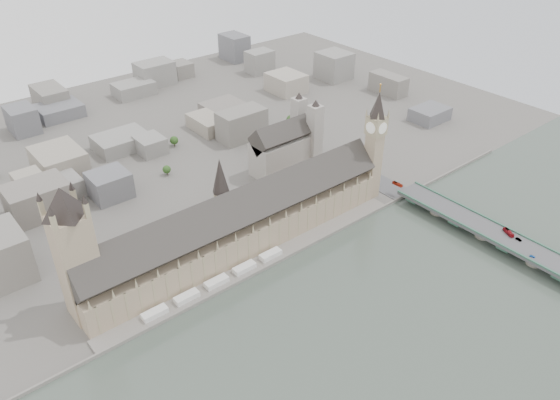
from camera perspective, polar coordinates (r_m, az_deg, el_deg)
ground at (r=425.37m, az=-2.64°, el=-6.22°), size 900.00×900.00×0.00m
river_thames at (r=345.86m, az=15.14°, el=-19.37°), size 600.00×600.00×0.00m
embankment_wall at (r=415.11m, az=-1.39°, el=-7.06°), size 600.00×1.50×3.00m
river_terrace at (r=420.04m, az=-2.02°, el=-6.61°), size 270.00×15.00×2.00m
terrace_tents at (r=401.38m, az=-6.65°, el=-8.49°), size 118.00×7.00×4.00m
palace_of_westminster at (r=424.64m, az=-4.33°, el=-2.53°), size 265.00×40.73×55.44m
elizabeth_tower at (r=480.25m, az=9.90°, el=6.38°), size 17.00×17.00×107.50m
victoria_tower at (r=369.45m, az=-20.72°, el=-4.72°), size 30.00×30.00×100.00m
central_tower at (r=405.31m, az=-6.20°, el=1.43°), size 13.00×13.00×48.00m
westminster_bridge at (r=477.91m, az=19.74°, el=-2.74°), size 25.00×325.00×10.25m
bridge_parapets at (r=459.72m, az=24.42°, el=-4.56°), size 25.00×235.00×1.15m
westminster_abbey at (r=532.74m, az=0.64°, el=5.65°), size 68.00×36.00×64.00m
city_skyline_inland at (r=602.23m, az=-17.02°, el=6.85°), size 720.00×360.00×38.00m
park_trees at (r=457.16m, az=-8.22°, el=-2.28°), size 110.00×30.00×15.00m
red_bus_north at (r=507.09m, az=12.17°, el=1.64°), size 3.00×10.43×2.87m
red_bus_south at (r=469.56m, az=22.76°, el=-3.13°), size 7.25×11.69×3.23m
car_blue at (r=451.96m, az=24.87°, el=-5.35°), size 2.92×4.29×1.36m
car_silver at (r=466.03m, az=23.67°, el=-3.78°), size 2.24×5.01×1.60m
car_approach at (r=550.23m, az=7.78°, el=4.61°), size 2.60×5.22×1.46m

